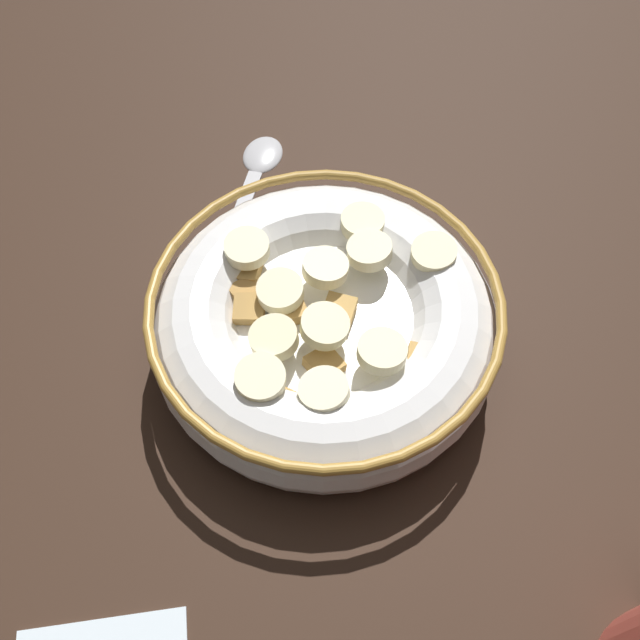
# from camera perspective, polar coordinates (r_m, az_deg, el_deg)

# --- Properties ---
(ground_plane) EXTENTS (1.29, 1.29, 0.02)m
(ground_plane) POSITION_cam_1_polar(r_m,az_deg,el_deg) (0.43, -0.00, -2.90)
(ground_plane) COLOR #332116
(cereal_bowl) EXTENTS (0.20, 0.20, 0.06)m
(cereal_bowl) POSITION_cam_1_polar(r_m,az_deg,el_deg) (0.40, -0.01, -0.12)
(cereal_bowl) COLOR white
(cereal_bowl) RESTS_ON ground_plane
(spoon) EXTENTS (0.15, 0.05, 0.01)m
(spoon) POSITION_cam_1_polar(r_m,az_deg,el_deg) (0.51, -5.82, 11.94)
(spoon) COLOR #B7B7BC
(spoon) RESTS_ON ground_plane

